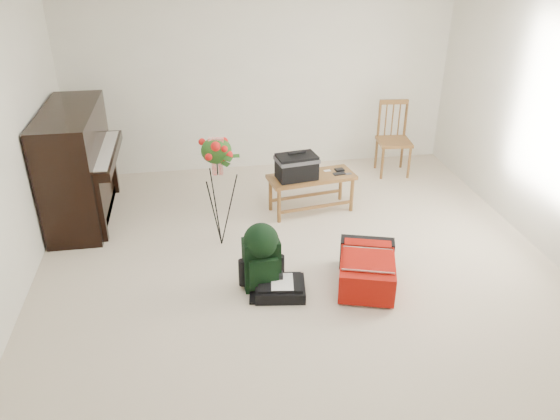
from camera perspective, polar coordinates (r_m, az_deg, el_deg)
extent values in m
cube|color=beige|center=(5.21, 2.28, -6.95)|extent=(5.00, 5.50, 0.01)
cube|color=white|center=(7.21, -1.99, 13.93)|extent=(5.00, 0.04, 2.50)
cube|color=black|center=(6.38, -20.48, 4.39)|extent=(0.55, 1.50, 1.25)
cube|color=black|center=(6.29, -17.96, 5.52)|extent=(0.28, 1.30, 0.10)
cube|color=white|center=(6.27, -18.03, 5.94)|extent=(0.22, 1.20, 0.02)
cube|color=black|center=(6.60, -19.25, -0.15)|extent=(0.45, 1.30, 0.10)
cube|color=brown|center=(6.20, 3.32, 3.45)|extent=(1.03, 0.54, 0.04)
cylinder|color=brown|center=(6.08, -0.49, 0.68)|extent=(0.04, 0.04, 0.40)
cylinder|color=brown|center=(6.36, -0.93, 1.94)|extent=(0.04, 0.04, 0.40)
cylinder|color=brown|center=(6.26, 7.52, 1.27)|extent=(0.04, 0.04, 0.40)
cylinder|color=brown|center=(6.53, 6.76, 2.48)|extent=(0.04, 0.04, 0.40)
cube|color=brown|center=(7.33, 11.82, 6.99)|extent=(0.45, 0.45, 0.04)
cylinder|color=brown|center=(7.20, 10.81, 4.73)|extent=(0.04, 0.04, 0.42)
cylinder|color=brown|center=(7.51, 9.93, 5.78)|extent=(0.04, 0.04, 0.42)
cylinder|color=brown|center=(7.33, 13.42, 4.86)|extent=(0.04, 0.04, 0.42)
cylinder|color=brown|center=(7.63, 12.46, 5.89)|extent=(0.04, 0.04, 0.42)
cube|color=brown|center=(7.34, 11.71, 11.00)|extent=(0.38, 0.08, 0.06)
cylinder|color=brown|center=(7.35, 10.23, 9.22)|extent=(0.04, 0.04, 0.51)
cylinder|color=brown|center=(7.47, 12.83, 9.28)|extent=(0.04, 0.04, 0.51)
cube|color=#A91907|center=(5.07, 9.05, -6.19)|extent=(0.68, 0.84, 0.28)
cube|color=black|center=(5.30, 8.14, -4.54)|extent=(0.53, 0.31, 0.30)
cube|color=#A91907|center=(4.95, 9.35, -5.07)|extent=(0.54, 0.52, 0.02)
cube|color=silver|center=(4.79, 10.11, -6.33)|extent=(0.44, 0.15, 0.01)
cube|color=black|center=(4.95, 0.01, -8.23)|extent=(0.49, 0.41, 0.11)
cube|color=black|center=(4.91, 0.01, -7.61)|extent=(0.43, 0.35, 0.03)
cube|color=white|center=(4.89, 0.25, -7.49)|extent=(0.23, 0.29, 0.01)
cube|color=black|center=(4.93, -0.60, -6.88)|extent=(0.15, 0.11, 0.04)
cube|color=black|center=(4.94, -1.95, -5.64)|extent=(0.34, 0.21, 0.49)
cube|color=black|center=(4.86, -1.75, -6.67)|extent=(0.26, 0.07, 0.28)
sphere|color=black|center=(4.81, -1.99, -3.21)|extent=(0.32, 0.32, 0.32)
cube|color=black|center=(5.03, -2.98, -5.10)|extent=(0.05, 0.03, 0.43)
cube|color=black|center=(5.04, -1.25, -4.95)|extent=(0.05, 0.03, 0.43)
cylinder|color=black|center=(5.32, -6.62, 5.24)|extent=(0.01, 0.01, 0.31)
ellipsoid|color=#235219|center=(5.29, -6.67, 6.19)|extent=(0.29, 0.21, 0.27)
cube|color=red|center=(5.23, -6.71, 7.07)|extent=(0.15, 0.06, 0.08)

